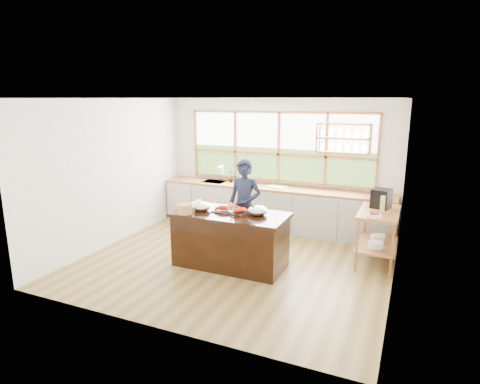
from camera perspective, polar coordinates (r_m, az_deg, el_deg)
The scene contains 18 objects.
ground_plane at distance 6.93m, azimuth -0.64°, elevation -9.75°, with size 5.00×5.00×0.00m, color olive.
room_shell at distance 6.91m, azimuth 1.26°, elevation 5.29°, with size 5.02×4.52×2.71m.
back_counter at distance 8.50m, azimuth 4.63°, elevation -2.20°, with size 4.90×0.63×0.90m.
right_shelf_unit at distance 7.04m, azimuth 19.03°, elevation -4.89°, with size 0.62×1.10×0.90m.
island at distance 6.59m, azimuth -1.37°, elevation -6.73°, with size 1.85×0.90×0.90m.
cook at distance 7.11m, azimuth 0.64°, elevation -2.02°, with size 0.61×0.40×1.67m, color #161D32.
potted_plant at distance 8.78m, azimuth -1.35°, elevation 2.30°, with size 0.15×0.10×0.29m, color slate.
cutting_board at distance 8.36m, azimuth 5.25°, elevation 0.74°, with size 0.40×0.30×0.01m, color #7CCE4D.
espresso_machine at distance 7.14m, azimuth 19.46°, elevation -0.87°, with size 0.28×0.30×0.32m, color black.
wine_bottle at distance 6.76m, azimuth 19.61°, elevation -1.76°, with size 0.07×0.07×0.29m, color #A6A750.
fruit_bowl at distance 6.57m, azimuth 18.51°, elevation -3.01°, with size 0.23×0.23×0.11m.
slate_board at distance 6.54m, azimuth -1.26°, elevation -2.71°, with size 0.55×0.40×0.02m, color black.
lobster_pile at distance 6.52m, azimuth -1.09°, elevation -2.32°, with size 0.52×0.44×0.08m.
mixing_bowl_left at distance 6.62m, azimuth -5.51°, elevation -2.07°, with size 0.31×0.31×0.15m, color silver.
mixing_bowl_right at distance 6.35m, azimuth 2.51°, elevation -2.65°, with size 0.32×0.32×0.15m, color silver.
wine_glass at distance 6.04m, azimuth -1.24°, elevation -2.54°, with size 0.08×0.08×0.22m.
wicker_basket at distance 6.47m, azimuth -7.90°, elevation -2.39°, with size 0.24×0.24×0.15m, color tan.
parchment_roll at distance 6.96m, azimuth -6.34°, elevation -1.56°, with size 0.08×0.08×0.30m, color white.
Camera 1 is at (2.63, -5.82, 2.69)m, focal length 30.00 mm.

